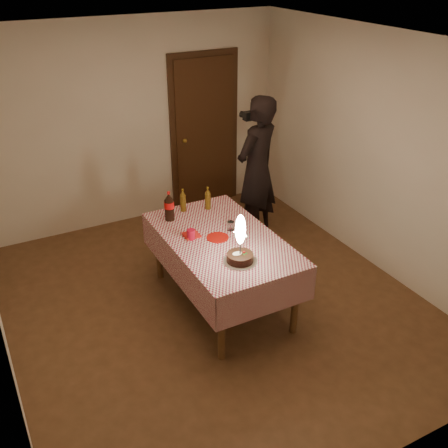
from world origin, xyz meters
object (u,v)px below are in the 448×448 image
Objects in this scene: amber_bottle_right at (208,199)px; photographer at (257,170)px; dining_table at (222,247)px; red_plate at (218,237)px; birthday_cake at (240,249)px; cola_bottle at (169,206)px; clear_cup at (231,226)px; red_cup at (191,234)px; amber_bottle_left at (183,201)px.

photographer reaches higher than amber_bottle_right.
dining_table is 0.11m from red_plate.
cola_bottle is (-0.24, 1.06, 0.02)m from birthday_cake.
clear_cup is at bearing -132.55° from photographer.
dining_table is 17.20× the size of red_cup.
amber_bottle_left is at bearing 91.66° from birthday_cake.
birthday_cake is at bearing -96.82° from dining_table.
cola_bottle is (-0.26, 0.58, 0.15)m from red_plate.
red_plate is 0.65m from cola_bottle.
photographer reaches higher than cola_bottle.
dining_table is 1.50m from photographer.
red_cup is at bearing -107.06° from amber_bottle_left.
birthday_cake is 1.87m from photographer.
dining_table is 0.52m from birthday_cake.
clear_cup is at bearing -91.16° from amber_bottle_right.
photographer is at bearing 16.96° from amber_bottle_left.
cola_bottle is 1.41m from photographer.
cola_bottle reaches higher than red_plate.
dining_table is at bearing -63.35° from cola_bottle.
red_cup is 0.39× the size of amber_bottle_right.
amber_bottle_right is (0.26, -0.08, 0.00)m from amber_bottle_left.
amber_bottle_right is at bearing 71.86° from red_plate.
clear_cup is 0.35× the size of amber_bottle_left.
dining_table is 19.11× the size of clear_cup.
red_plate is at bearing -108.14° from amber_bottle_right.
red_cup is at bearing 156.51° from red_plate.
dining_table is at bearing -23.74° from red_plate.
red_plate is 0.86× the size of amber_bottle_left.
birthday_cake is 1.86× the size of amber_bottle_right.
photographer is at bearing 47.45° from clear_cup.
amber_bottle_left reaches higher than red_plate.
amber_bottle_left is (0.18, 0.60, 0.07)m from red_cup.
dining_table is 6.75× the size of amber_bottle_left.
red_plate is 0.12× the size of photographer.
red_plate is at bearing -85.66° from amber_bottle_left.
clear_cup is 0.35× the size of amber_bottle_right.
red_cup is 0.39× the size of amber_bottle_left.
amber_bottle_right is at bearing -154.10° from photographer.
dining_table is at bearing -104.69° from amber_bottle_right.
clear_cup is at bearing -47.30° from cola_bottle.
birthday_cake is at bearing -92.26° from red_plate.
photographer is (1.31, 0.94, 0.08)m from red_cup.
amber_bottle_right reaches higher than dining_table.
amber_bottle_left is at bearing 111.79° from clear_cup.
dining_table is at bearing -23.53° from red_cup.
birthday_cake reaches higher than amber_bottle_left.
birthday_cake is 1.18m from amber_bottle_left.
clear_cup is (0.16, 0.10, 0.15)m from dining_table.
dining_table is 5.42× the size of cola_bottle.
photographer is at bearing 35.70° from red_cup.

